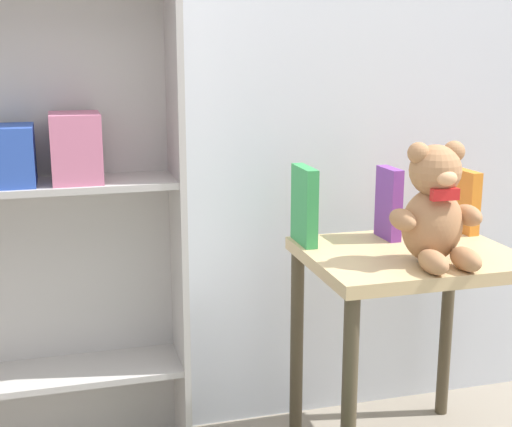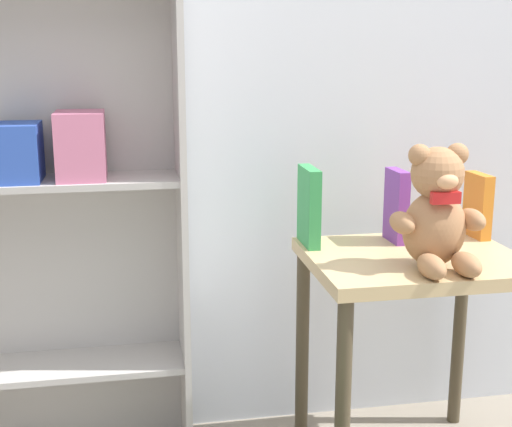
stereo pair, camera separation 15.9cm
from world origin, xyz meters
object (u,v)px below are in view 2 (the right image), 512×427
Objects in this scene: teddy_bear at (437,212)px; book_standing_green at (309,206)px; display_table at (412,293)px; book_standing_orange at (478,205)px; book_standing_purple at (396,206)px; bookshelf_side at (51,151)px.

teddy_bear is 1.43× the size of book_standing_green.
display_table is 3.36× the size of book_standing_orange.
book_standing_purple is at bearing 90.00° from display_table.
book_standing_purple is (0.26, -0.01, -0.01)m from book_standing_green.
book_standing_green reaches higher than book_standing_orange.
book_standing_green is (-0.26, 0.16, 0.22)m from display_table.
bookshelf_side is at bearing 165.94° from display_table.
bookshelf_side is 0.73m from book_standing_green.
book_standing_orange is (0.51, -0.01, -0.02)m from book_standing_green.
book_standing_green is 0.51m from book_standing_orange.
teddy_bear is at bearing -86.15° from display_table.
bookshelf_side is 1.04m from teddy_bear.
book_standing_orange is (0.26, 0.00, -0.01)m from book_standing_purple.
bookshelf_side is 0.98m from book_standing_purple.
bookshelf_side reaches higher than display_table.
teddy_bear is 1.67× the size of book_standing_orange.
book_standing_purple is 1.11× the size of book_standing_orange.
bookshelf_side is 2.61× the size of display_table.
display_table is 0.28m from teddy_bear.
book_standing_green is 1.06× the size of book_standing_purple.
display_table is 0.37m from book_standing_green.
book_standing_green reaches higher than book_standing_purple.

